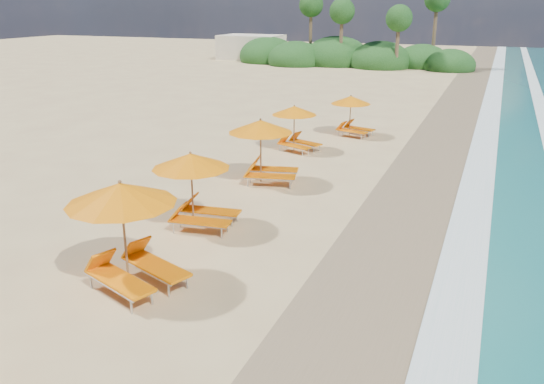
# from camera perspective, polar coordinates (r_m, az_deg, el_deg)

# --- Properties ---
(ground) EXTENTS (160.00, 160.00, 0.00)m
(ground) POSITION_cam_1_polar(r_m,az_deg,el_deg) (16.87, 0.00, -3.86)
(ground) COLOR tan
(ground) RESTS_ON ground
(wet_sand) EXTENTS (4.00, 160.00, 0.01)m
(wet_sand) POSITION_cam_1_polar(r_m,az_deg,el_deg) (15.94, 13.53, -5.81)
(wet_sand) COLOR #846E4F
(wet_sand) RESTS_ON ground
(surf_foam) EXTENTS (4.00, 160.00, 0.01)m
(surf_foam) POSITION_cam_1_polar(r_m,az_deg,el_deg) (15.85, 23.27, -6.95)
(surf_foam) COLOR white
(surf_foam) RESTS_ON ground
(station_2) EXTENTS (3.39, 3.34, 2.63)m
(station_2) POSITION_cam_1_polar(r_m,az_deg,el_deg) (13.51, -14.39, -3.65)
(station_2) COLOR olive
(station_2) RESTS_ON ground
(station_3) EXTENTS (2.74, 2.58, 2.36)m
(station_3) POSITION_cam_1_polar(r_m,az_deg,el_deg) (16.80, -7.59, 0.68)
(station_3) COLOR olive
(station_3) RESTS_ON ground
(station_4) EXTENTS (3.01, 2.90, 2.45)m
(station_4) POSITION_cam_1_polar(r_m,az_deg,el_deg) (20.95, -0.65, 4.63)
(station_4) COLOR olive
(station_4) RESTS_ON ground
(station_5) EXTENTS (2.70, 2.65, 2.10)m
(station_5) POSITION_cam_1_polar(r_m,az_deg,el_deg) (25.67, 2.54, 6.80)
(station_5) COLOR olive
(station_5) RESTS_ON ground
(station_6) EXTENTS (2.57, 2.49, 2.07)m
(station_6) POSITION_cam_1_polar(r_m,az_deg,el_deg) (28.91, 8.25, 7.95)
(station_6) COLOR olive
(station_6) RESTS_ON ground
(treeline) EXTENTS (25.80, 8.80, 9.74)m
(treeline) POSITION_cam_1_polar(r_m,az_deg,el_deg) (62.23, 7.41, 13.57)
(treeline) COLOR #163D14
(treeline) RESTS_ON ground
(beach_building) EXTENTS (7.00, 5.00, 2.80)m
(beach_building) POSITION_cam_1_polar(r_m,az_deg,el_deg) (68.55, -2.12, 14.51)
(beach_building) COLOR beige
(beach_building) RESTS_ON ground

